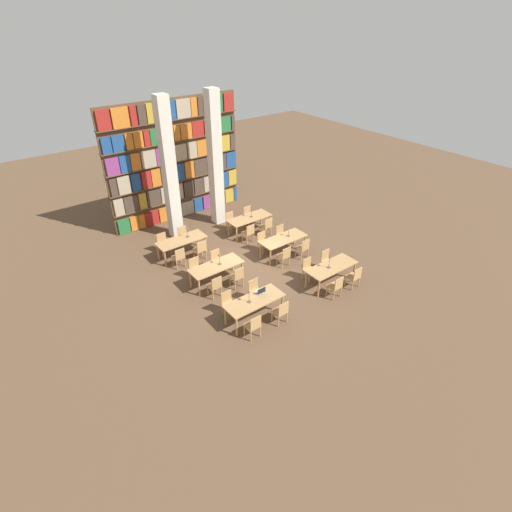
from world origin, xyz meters
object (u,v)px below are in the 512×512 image
(chair_12, at_px, (284,256))
(reading_table_5, at_px, (249,219))
(chair_18, at_px, (200,249))
(laptop, at_px, (260,291))
(reading_table_3, at_px, (283,240))
(desk_lamp_5, at_px, (251,210))
(chair_4, at_px, (336,286))
(desk_lamp_0, at_px, (249,294))
(chair_15, at_px, (281,234))
(chair_5, at_px, (309,269))
(chair_20, at_px, (249,232))
(desk_lamp_4, at_px, (187,230))
(chair_7, at_px, (327,260))
(desk_lamp_2, at_px, (219,257))
(desk_lamp_1, at_px, (330,260))
(chair_8, at_px, (215,286))
(reading_table_4, at_px, (182,241))
(chair_11, at_px, (217,260))
(pillar_center, at_px, (215,161))
(chair_2, at_px, (281,311))
(chair_16, at_px, (179,257))
(chair_23, at_px, (249,215))
(chair_22, at_px, (267,226))
(pillar_left, at_px, (169,171))
(reading_table_0, at_px, (254,302))
(chair_13, at_px, (263,242))
(chair_9, at_px, (196,268))
(desk_lamp_3, at_px, (289,230))
(chair_19, at_px, (184,236))
(chair_17, at_px, (163,243))
(chair_10, at_px, (237,276))
(chair_0, at_px, (253,325))
(chair_6, at_px, (354,276))
(reading_table_2, at_px, (216,268))
(chair_21, at_px, (231,221))
(chair_1, at_px, (228,303))
(chair_3, at_px, (255,291))
(chair_14, at_px, (303,248))
(reading_table_1, at_px, (331,268))

(chair_12, xyz_separation_m, reading_table_5, (0.54, 3.05, 0.20))
(chair_18, bearing_deg, laptop, -90.82)
(reading_table_3, bearing_deg, chair_18, 149.14)
(desk_lamp_5, bearing_deg, chair_4, -95.31)
(desk_lamp_0, bearing_deg, chair_15, 38.04)
(chair_5, xyz_separation_m, chair_12, (-0.12, 1.25, 0.00))
(chair_20, bearing_deg, desk_lamp_4, 162.67)
(chair_7, height_order, desk_lamp_2, desk_lamp_2)
(chair_4, relative_size, reading_table_5, 0.43)
(desk_lamp_1, relative_size, chair_8, 0.56)
(chair_4, relative_size, desk_lamp_2, 1.95)
(reading_table_4, bearing_deg, chair_11, -72.68)
(pillar_center, xyz_separation_m, chair_2, (-2.29, -7.32, -2.53))
(chair_12, xyz_separation_m, chair_16, (-3.34, 2.42, 0.00))
(reading_table_3, bearing_deg, chair_23, 80.97)
(chair_22, bearing_deg, desk_lamp_1, -97.49)
(pillar_left, xyz_separation_m, pillar_center, (2.23, 0.00, 0.00))
(chair_15, bearing_deg, chair_4, 77.45)
(reading_table_0, bearing_deg, chair_5, 10.75)
(chair_13, bearing_deg, chair_9, 0.83)
(desk_lamp_3, height_order, reading_table_5, desk_lamp_3)
(desk_lamp_4, bearing_deg, reading_table_0, -93.66)
(chair_5, relative_size, desk_lamp_4, 1.84)
(chair_7, bearing_deg, chair_4, 54.81)
(reading_table_3, height_order, chair_19, chair_19)
(chair_12, bearing_deg, chair_23, 75.03)
(pillar_left, xyz_separation_m, chair_17, (-1.11, -1.03, -2.53))
(chair_17, bearing_deg, chair_10, 105.39)
(desk_lamp_0, xyz_separation_m, chair_8, (-0.20, 1.74, -0.59))
(laptop, relative_size, desk_lamp_3, 0.81)
(chair_0, height_order, chair_4, same)
(chair_9, height_order, chair_20, same)
(chair_6, distance_m, chair_16, 6.71)
(pillar_center, xyz_separation_m, desk_lamp_2, (-2.58, -4.19, -1.94))
(pillar_left, distance_m, chair_5, 6.98)
(reading_table_2, bearing_deg, chair_17, 100.82)
(desk_lamp_0, height_order, chair_9, desk_lamp_0)
(chair_23, bearing_deg, chair_21, 0.00)
(chair_6, relative_size, reading_table_5, 0.43)
(chair_2, bearing_deg, desk_lamp_3, 45.94)
(chair_5, xyz_separation_m, desk_lamp_2, (-2.70, 1.88, 0.59))
(reading_table_4, xyz_separation_m, chair_23, (3.84, 0.63, -0.20))
(chair_1, relative_size, desk_lamp_5, 1.75)
(chair_3, height_order, chair_14, same)
(reading_table_1, distance_m, desk_lamp_1, 0.44)
(pillar_left, bearing_deg, chair_4, -72.51)
(chair_4, xyz_separation_m, desk_lamp_2, (-2.70, 3.25, 0.59))
(chair_6, xyz_separation_m, chair_12, (-1.09, 2.62, 0.00))
(chair_17, bearing_deg, reading_table_2, 100.82)
(chair_15, relative_size, desk_lamp_5, 1.75)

